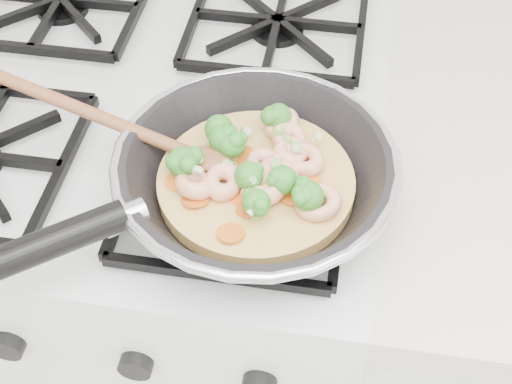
# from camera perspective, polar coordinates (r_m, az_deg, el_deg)

# --- Properties ---
(stove) EXTENTS (0.60, 0.60, 0.92)m
(stove) POSITION_cam_1_polar(r_m,az_deg,el_deg) (1.22, -6.84, -7.99)
(stove) COLOR silver
(stove) RESTS_ON ground
(skillet) EXTENTS (0.45, 0.35, 0.09)m
(skillet) POSITION_cam_1_polar(r_m,az_deg,el_deg) (0.70, -0.47, 1.33)
(skillet) COLOR black
(skillet) RESTS_ON stove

